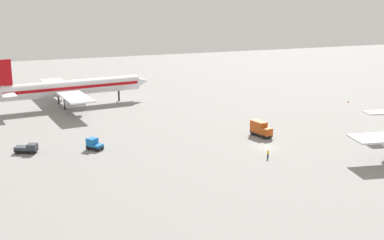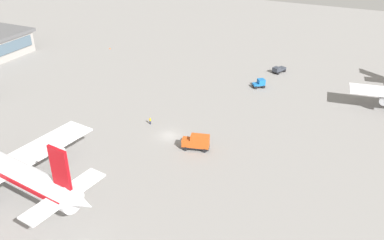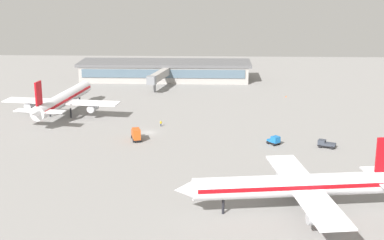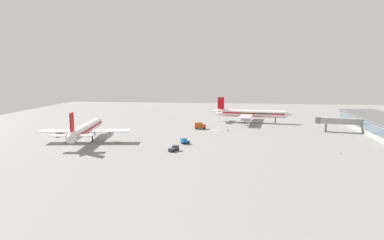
{
  "view_description": "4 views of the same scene",
  "coord_description": "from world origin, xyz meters",
  "px_view_note": "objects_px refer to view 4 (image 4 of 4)",
  "views": [
    {
      "loc": [
        -49.08,
        -95.26,
        33.48
      ],
      "look_at": [
        -11.76,
        12.93,
        3.6
      ],
      "focal_mm": 50.25,
      "sensor_mm": 36.0,
      "label": 1
    },
    {
      "loc": [
        67.94,
        37.18,
        45.19
      ],
      "look_at": [
        -0.64,
        5.17,
        4.75
      ],
      "focal_mm": 38.37,
      "sensor_mm": 36.0,
      "label": 2
    },
    {
      "loc": [
        -17.75,
        149.04,
        43.76
      ],
      "look_at": [
        -12.59,
        11.74,
        6.85
      ],
      "focal_mm": 52.11,
      "sensor_mm": 36.0,
      "label": 3
    },
    {
      "loc": [
        -168.84,
        -9.53,
        28.88
      ],
      "look_at": [
        -6.52,
        10.5,
        5.76
      ],
      "focal_mm": 32.64,
      "sensor_mm": 36.0,
      "label": 4
    }
  ],
  "objects_px": {
    "catering_truck": "(200,126)",
    "safety_cone_mid_apron": "(170,118)",
    "ground_crew_worker": "(228,130)",
    "airplane_taxiing": "(250,113)",
    "airplane_at_gate": "(86,129)",
    "baggage_tug": "(185,141)",
    "pushback_tractor": "(174,148)",
    "safety_cone_near_gate": "(340,153)"
  },
  "relations": [
    {
      "from": "baggage_tug",
      "to": "safety_cone_near_gate",
      "type": "bearing_deg",
      "value": 131.24
    },
    {
      "from": "airplane_at_gate",
      "to": "pushback_tractor",
      "type": "distance_m",
      "value": 41.62
    },
    {
      "from": "airplane_at_gate",
      "to": "airplane_taxiing",
      "type": "bearing_deg",
      "value": -56.15
    },
    {
      "from": "pushback_tractor",
      "to": "baggage_tug",
      "type": "distance_m",
      "value": 13.06
    },
    {
      "from": "airplane_at_gate",
      "to": "ground_crew_worker",
      "type": "distance_m",
      "value": 65.65
    },
    {
      "from": "airplane_taxiing",
      "to": "baggage_tug",
      "type": "xyz_separation_m",
      "value": [
        -62.69,
        28.31,
        -3.9
      ]
    },
    {
      "from": "pushback_tractor",
      "to": "safety_cone_mid_apron",
      "type": "relative_size",
      "value": 7.99
    },
    {
      "from": "airplane_taxiing",
      "to": "baggage_tug",
      "type": "relative_size",
      "value": 12.19
    },
    {
      "from": "airplane_at_gate",
      "to": "catering_truck",
      "type": "distance_m",
      "value": 56.81
    },
    {
      "from": "airplane_taxiing",
      "to": "catering_truck",
      "type": "relative_size",
      "value": 7.74
    },
    {
      "from": "baggage_tug",
      "to": "safety_cone_mid_apron",
      "type": "height_order",
      "value": "baggage_tug"
    },
    {
      "from": "ground_crew_worker",
      "to": "safety_cone_mid_apron",
      "type": "xyz_separation_m",
      "value": [
        43.54,
        36.31,
        -0.55
      ]
    },
    {
      "from": "airplane_taxiing",
      "to": "catering_truck",
      "type": "height_order",
      "value": "airplane_taxiing"
    },
    {
      "from": "pushback_tractor",
      "to": "baggage_tug",
      "type": "height_order",
      "value": "baggage_tug"
    },
    {
      "from": "pushback_tractor",
      "to": "ground_crew_worker",
      "type": "relative_size",
      "value": 2.87
    },
    {
      "from": "safety_cone_near_gate",
      "to": "ground_crew_worker",
      "type": "bearing_deg",
      "value": 44.16
    },
    {
      "from": "pushback_tractor",
      "to": "safety_cone_mid_apron",
      "type": "height_order",
      "value": "pushback_tractor"
    },
    {
      "from": "safety_cone_near_gate",
      "to": "safety_cone_mid_apron",
      "type": "height_order",
      "value": "same"
    },
    {
      "from": "safety_cone_near_gate",
      "to": "airplane_at_gate",
      "type": "bearing_deg",
      "value": 83.95
    },
    {
      "from": "catering_truck",
      "to": "safety_cone_mid_apron",
      "type": "relative_size",
      "value": 9.83
    },
    {
      "from": "airplane_at_gate",
      "to": "safety_cone_mid_apron",
      "type": "bearing_deg",
      "value": -24.18
    },
    {
      "from": "catering_truck",
      "to": "airplane_at_gate",
      "type": "bearing_deg",
      "value": -155.22
    },
    {
      "from": "ground_crew_worker",
      "to": "safety_cone_near_gate",
      "type": "bearing_deg",
      "value": -76.27
    },
    {
      "from": "ground_crew_worker",
      "to": "airplane_at_gate",
      "type": "bearing_deg",
      "value": 177.67
    },
    {
      "from": "baggage_tug",
      "to": "safety_cone_mid_apron",
      "type": "xyz_separation_m",
      "value": [
        74.64,
        19.76,
        -0.86
      ]
    },
    {
      "from": "catering_truck",
      "to": "baggage_tug",
      "type": "height_order",
      "value": "catering_truck"
    },
    {
      "from": "catering_truck",
      "to": "safety_cone_near_gate",
      "type": "bearing_deg",
      "value": -55.53
    },
    {
      "from": "baggage_tug",
      "to": "safety_cone_mid_apron",
      "type": "distance_m",
      "value": 77.21
    },
    {
      "from": "airplane_at_gate",
      "to": "baggage_tug",
      "type": "xyz_separation_m",
      "value": [
        -0.24,
        -41.24,
        -3.89
      ]
    },
    {
      "from": "catering_truck",
      "to": "safety_cone_mid_apron",
      "type": "distance_m",
      "value": 44.22
    },
    {
      "from": "airplane_at_gate",
      "to": "airplane_taxiing",
      "type": "xyz_separation_m",
      "value": [
        62.45,
        -69.55,
        0.01
      ]
    },
    {
      "from": "ground_crew_worker",
      "to": "airplane_taxiing",
      "type": "bearing_deg",
      "value": 39.17
    },
    {
      "from": "airplane_taxiing",
      "to": "airplane_at_gate",
      "type": "bearing_deg",
      "value": -130.49
    },
    {
      "from": "pushback_tractor",
      "to": "ground_crew_worker",
      "type": "xyz_separation_m",
      "value": [
        44.0,
        -18.51,
        -0.12
      ]
    },
    {
      "from": "safety_cone_near_gate",
      "to": "catering_truck",
      "type": "bearing_deg",
      "value": 49.32
    },
    {
      "from": "airplane_taxiing",
      "to": "ground_crew_worker",
      "type": "xyz_separation_m",
      "value": [
        -31.6,
        11.76,
        -4.21
      ]
    },
    {
      "from": "catering_truck",
      "to": "baggage_tug",
      "type": "xyz_separation_m",
      "value": [
        -36.42,
        2.44,
        -0.54
      ]
    },
    {
      "from": "baggage_tug",
      "to": "airplane_taxiing",
      "type": "bearing_deg",
      "value": -152.92
    },
    {
      "from": "baggage_tug",
      "to": "safety_cone_mid_apron",
      "type": "relative_size",
      "value": 6.25
    },
    {
      "from": "pushback_tractor",
      "to": "airplane_at_gate",
      "type": "bearing_deg",
      "value": 94.61
    },
    {
      "from": "airplane_taxiing",
      "to": "safety_cone_mid_apron",
      "type": "xyz_separation_m",
      "value": [
        11.94,
        48.07,
        -4.76
      ]
    },
    {
      "from": "airplane_at_gate",
      "to": "safety_cone_near_gate",
      "type": "height_order",
      "value": "airplane_at_gate"
    }
  ]
}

